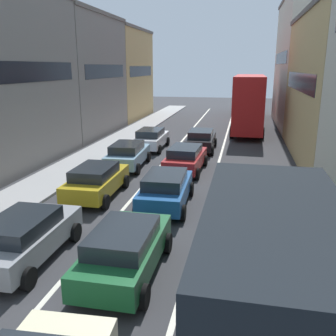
# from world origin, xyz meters

# --- Properties ---
(sidewalk_left) EXTENTS (2.60, 64.00, 0.14)m
(sidewalk_left) POSITION_xyz_m (-6.70, 20.00, 0.07)
(sidewalk_left) COLOR #9C9C9C
(sidewalk_left) RESTS_ON ground
(lane_stripe_left) EXTENTS (0.16, 60.00, 0.01)m
(lane_stripe_left) POSITION_xyz_m (-1.70, 20.00, 0.01)
(lane_stripe_left) COLOR silver
(lane_stripe_left) RESTS_ON ground
(lane_stripe_right) EXTENTS (0.16, 60.00, 0.01)m
(lane_stripe_right) POSITION_xyz_m (1.70, 20.00, 0.01)
(lane_stripe_right) COLOR silver
(lane_stripe_right) RESTS_ON ground
(building_row_left) EXTENTS (7.20, 43.90, 13.05)m
(building_row_left) POSITION_xyz_m (-12.00, 20.80, 5.51)
(building_row_left) COLOR #B2ADA3
(building_row_left) RESTS_ON ground
(removalist_box_truck) EXTENTS (2.72, 7.71, 3.58)m
(removalist_box_truck) POSITION_xyz_m (3.70, 3.85, 1.97)
(removalist_box_truck) COLOR #1E5933
(removalist_box_truck) RESTS_ON ground
(sedan_centre_lane_second) EXTENTS (2.06, 4.30, 1.49)m
(sedan_centre_lane_second) POSITION_xyz_m (-0.04, 6.10, 0.80)
(sedan_centre_lane_second) COLOR #19592D
(sedan_centre_lane_second) RESTS_ON ground
(wagon_left_lane_second) EXTENTS (2.08, 4.31, 1.49)m
(wagon_left_lane_second) POSITION_xyz_m (-3.31, 6.25, 0.80)
(wagon_left_lane_second) COLOR gray
(wagon_left_lane_second) RESTS_ON ground
(hatchback_centre_lane_third) EXTENTS (2.18, 4.36, 1.49)m
(hatchback_centre_lane_third) POSITION_xyz_m (-0.02, 11.61, 0.80)
(hatchback_centre_lane_third) COLOR #194C8C
(hatchback_centre_lane_third) RESTS_ON ground
(sedan_left_lane_third) EXTENTS (2.12, 4.33, 1.49)m
(sedan_left_lane_third) POSITION_xyz_m (-3.38, 12.13, 0.80)
(sedan_left_lane_third) COLOR #B29319
(sedan_left_lane_third) RESTS_ON ground
(coupe_centre_lane_fourth) EXTENTS (2.21, 4.37, 1.49)m
(coupe_centre_lane_fourth) POSITION_xyz_m (-0.04, 17.13, 0.80)
(coupe_centre_lane_fourth) COLOR #A51E1E
(coupe_centre_lane_fourth) RESTS_ON ground
(sedan_left_lane_fourth) EXTENTS (2.24, 4.38, 1.49)m
(sedan_left_lane_fourth) POSITION_xyz_m (-3.53, 17.34, 0.80)
(sedan_left_lane_fourth) COLOR #759EB7
(sedan_left_lane_fourth) RESTS_ON ground
(sedan_centre_lane_fifth) EXTENTS (2.10, 4.32, 1.49)m
(sedan_centre_lane_fifth) POSITION_xyz_m (0.19, 22.80, 0.80)
(sedan_centre_lane_fifth) COLOR black
(sedan_centre_lane_fifth) RESTS_ON ground
(sedan_left_lane_fifth) EXTENTS (2.09, 4.31, 1.49)m
(sedan_left_lane_fifth) POSITION_xyz_m (-3.40, 22.47, 0.80)
(sedan_left_lane_fifth) COLOR silver
(sedan_left_lane_fifth) RESTS_ON ground
(sedan_right_lane_behind_truck) EXTENTS (2.07, 4.31, 1.49)m
(sedan_right_lane_behind_truck) POSITION_xyz_m (3.40, 10.80, 0.80)
(sedan_right_lane_behind_truck) COLOR beige
(sedan_right_lane_behind_truck) RESTS_ON ground
(bus_mid_queue_primary) EXTENTS (2.93, 10.54, 5.06)m
(bus_mid_queue_primary) POSITION_xyz_m (3.47, 31.14, 2.83)
(bus_mid_queue_primary) COLOR #B21919
(bus_mid_queue_primary) RESTS_ON ground
(bus_far_queue_secondary) EXTENTS (3.12, 10.59, 2.90)m
(bus_far_queue_secondary) POSITION_xyz_m (3.53, 43.89, 1.76)
(bus_far_queue_secondary) COLOR #B21919
(bus_far_queue_secondary) RESTS_ON ground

